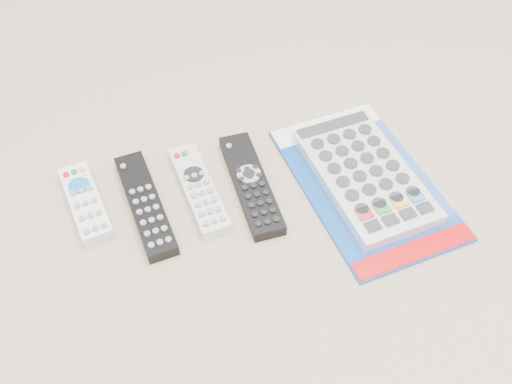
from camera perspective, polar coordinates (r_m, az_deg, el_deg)
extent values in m
plane|color=gray|center=(0.82, -1.22, -2.39)|extent=(5.00, 5.00, 0.00)
cube|color=silver|center=(0.86, -16.69, -1.03)|extent=(0.07, 0.15, 0.02)
cylinder|color=blue|center=(0.87, -17.28, 0.64)|extent=(0.04, 0.04, 0.00)
cube|color=black|center=(0.83, -11.03, -1.18)|extent=(0.07, 0.20, 0.02)
cube|color=silver|center=(0.84, -5.77, 0.35)|extent=(0.06, 0.18, 0.02)
cylinder|color=black|center=(0.85, -6.26, 1.79)|extent=(0.03, 0.03, 0.00)
cube|color=black|center=(0.84, -0.53, 0.84)|extent=(0.05, 0.20, 0.02)
cylinder|color=silver|center=(0.84, -0.72, 1.81)|extent=(0.04, 0.04, 0.00)
cube|color=#0D4197|center=(0.87, 10.82, 0.96)|extent=(0.22, 0.33, 0.01)
cube|color=white|center=(0.94, 7.03, 6.60)|extent=(0.18, 0.06, 0.00)
cube|color=#B60D0E|center=(0.80, 15.56, -5.67)|extent=(0.18, 0.05, 0.00)
cube|color=silver|center=(0.86, 10.79, 1.69)|extent=(0.16, 0.25, 0.02)
cube|color=white|center=(0.86, 10.87, 2.06)|extent=(0.18, 0.27, 0.04)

